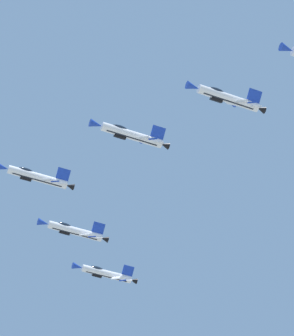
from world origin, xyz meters
The scene contains 5 objects.
fighter_jet_lead centered at (-45.77, 97.38, 109.60)m, with size 13.45×11.14×6.83m.
fighter_jet_left_wing centered at (-24.66, 91.69, 109.76)m, with size 13.45×11.10×6.95m.
fighter_jet_right_wing centered at (-44.63, 116.43, 111.04)m, with size 13.45×11.09×6.97m.
fighter_jet_left_outer centered at (-5.62, 89.38, 111.76)m, with size 13.45×10.97×7.30m.
fighter_jet_right_outer centered at (-43.44, 134.92, 112.95)m, with size 13.45×11.02×7.16m.
Camera 1 is at (4.69, -2.74, 1.47)m, focal length 83.52 mm.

